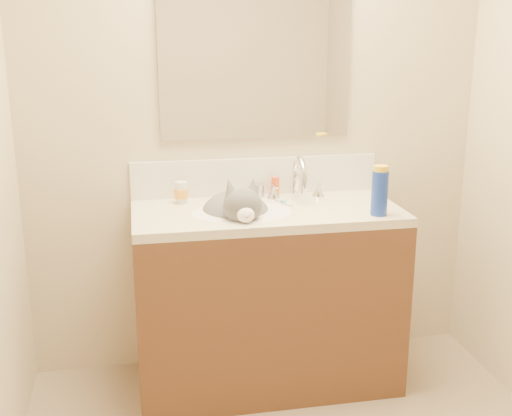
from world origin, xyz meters
name	(u,v)px	position (x,y,z in m)	size (l,w,h in m)	color
room_shell	(340,85)	(0.00, 0.00, 1.49)	(2.24, 2.54, 2.52)	#C1AE90
vanity_cabinet	(267,301)	(0.00, 0.97, 0.41)	(1.20, 0.55, 0.82)	#53311C
counter_slab	(267,213)	(0.00, 0.97, 0.84)	(1.20, 0.55, 0.04)	beige
basin	(242,227)	(-0.12, 0.94, 0.79)	(0.45, 0.36, 0.14)	white
faucet	(298,181)	(0.18, 1.11, 0.95)	(0.28, 0.20, 0.21)	silver
cat	(237,215)	(-0.14, 0.97, 0.84)	(0.37, 0.45, 0.34)	#504E50
backsplash	(256,176)	(0.00, 1.24, 0.95)	(1.20, 0.02, 0.18)	silver
mirror	(256,51)	(0.00, 1.24, 1.54)	(0.90, 0.02, 0.80)	white
pill_bottle	(181,192)	(-0.37, 1.15, 0.91)	(0.05, 0.05, 0.10)	silver
pill_label	(181,193)	(-0.37, 1.15, 0.91)	(0.07, 0.07, 0.04)	orange
silver_jar	(259,191)	(0.00, 1.19, 0.89)	(0.05, 0.05, 0.06)	#B7B7BC
amber_bottle	(275,187)	(0.09, 1.19, 0.91)	(0.04, 0.04, 0.09)	#CC4618
toothbrush	(283,202)	(0.09, 1.05, 0.86)	(0.01, 0.13, 0.01)	silver
toothbrush_head	(283,202)	(0.09, 1.05, 0.87)	(0.01, 0.03, 0.01)	#60A0CC
spray_can	(380,193)	(0.45, 0.79, 0.96)	(0.07, 0.07, 0.19)	#16319F
spray_cap	(381,170)	(0.45, 0.79, 1.06)	(0.06, 0.06, 0.04)	yellow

